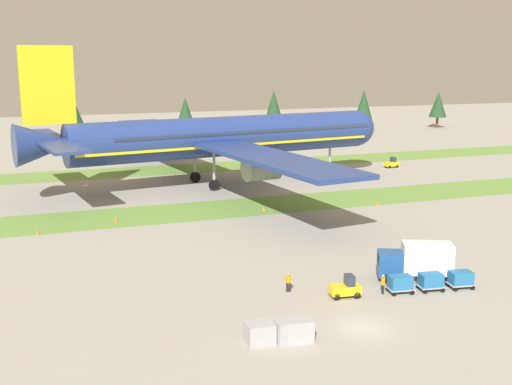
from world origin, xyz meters
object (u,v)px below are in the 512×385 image
taxiway_marker_2 (377,203)px  baggage_tug (346,288)px  cargo_dolly_second (431,281)px  uld_container_0 (298,330)px  taxiway_marker_1 (116,220)px  airliner (217,137)px  uld_container_1 (288,331)px  taxiway_marker_0 (264,209)px  taxiway_marker_3 (38,232)px  pushback_tractor (392,163)px  catering_truck (417,260)px  ground_crew_marshaller (383,283)px  ground_crew_loader (288,281)px  uld_container_2 (260,333)px  cargo_dolly_lead (400,283)px  cargo_dolly_third (461,278)px

taxiway_marker_2 → baggage_tug: bearing=-124.7°
cargo_dolly_second → uld_container_0: 16.15m
baggage_tug → taxiway_marker_1: bearing=32.8°
airliner → uld_container_1: 59.90m
taxiway_marker_0 → taxiway_marker_3: 29.15m
airliner → taxiway_marker_1: 27.87m
pushback_tractor → uld_container_1: (-47.62, -63.28, 0.01)m
catering_truck → ground_crew_marshaller: bearing=136.9°
cargo_dolly_second → ground_crew_loader: bearing=79.7°
baggage_tug → uld_container_1: baggage_tug is taller
baggage_tug → taxiway_marker_1: size_ratio=4.08×
uld_container_2 → taxiway_marker_2: uld_container_2 is taller
taxiway_marker_0 → uld_container_1: bearing=-108.1°
catering_truck → uld_container_0: (-15.49, -8.18, -1.11)m
airliner → cargo_dolly_lead: airliner is taller
ground_crew_loader → taxiway_marker_0: 30.80m
pushback_tractor → cargo_dolly_lead: bearing=141.0°
cargo_dolly_second → pushback_tractor: size_ratio=0.87×
airliner → uld_container_2: 59.91m
ground_crew_marshaller → taxiway_marker_1: (-18.48, 33.12, -0.61)m
airliner → uld_container_0: bearing=-18.9°
catering_truck → ground_crew_marshaller: (-4.69, -1.94, -1.01)m
baggage_tug → taxiway_marker_3: 39.03m
cargo_dolly_lead → uld_container_0: uld_container_0 is taller
pushback_tractor → taxiway_marker_1: bearing=105.8°
taxiway_marker_3 → airliner: bearing=37.1°
cargo_dolly_second → taxiway_marker_1: (-22.88, 33.87, -0.58)m
catering_truck → taxiway_marker_3: (-32.59, 28.84, -1.72)m
catering_truck → taxiway_marker_1: 38.88m
ground_crew_loader → uld_container_0: 10.01m
cargo_dolly_second → taxiway_marker_2: cargo_dolly_second is taller
uld_container_2 → taxiway_marker_2: bearing=49.4°
taxiway_marker_0 → cargo_dolly_lead: bearing=-89.4°
airliner → pushback_tractor: 36.70m
ground_crew_marshaller → pushback_tractor: bearing=-12.8°
pushback_tractor → taxiway_marker_1: size_ratio=4.07×
ground_crew_marshaller → cargo_dolly_second: bearing=-80.3°
ground_crew_marshaller → taxiway_marker_1: bearing=48.6°
airliner → cargo_dolly_third: 54.22m
airliner → taxiway_marker_0: size_ratio=149.66×
taxiway_marker_1 → taxiway_marker_3: 9.70m
taxiway_marker_2 → taxiway_marker_3: 45.13m
uld_container_2 → ground_crew_loader: bearing=56.2°
cargo_dolly_third → ground_crew_loader: ground_crew_loader is taller
cargo_dolly_third → uld_container_0: (-18.06, -5.08, -0.08)m
ground_crew_marshaller → taxiway_marker_1: 37.93m
baggage_tug → uld_container_0: (-7.35, -6.61, 0.02)m
taxiway_marker_1 → taxiway_marker_3: size_ratio=1.47×
airliner → cargo_dolly_lead: 52.99m
ground_crew_marshaller → taxiway_marker_0: (1.18, 32.77, -0.69)m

